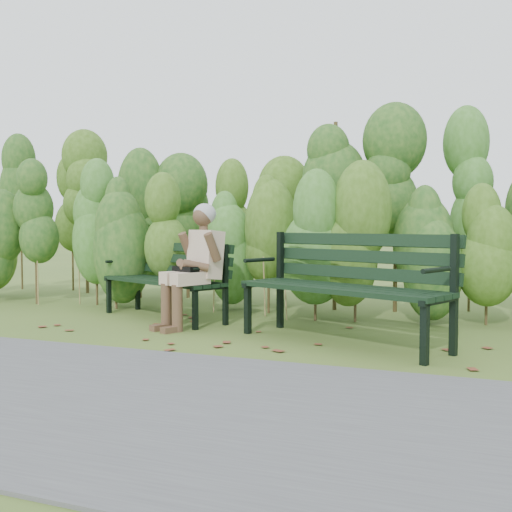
% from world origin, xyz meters
% --- Properties ---
extents(ground, '(80.00, 80.00, 0.00)m').
position_xyz_m(ground, '(0.00, 0.00, 0.00)').
color(ground, '#455C25').
extents(footpath, '(60.00, 2.50, 0.01)m').
position_xyz_m(footpath, '(0.00, -2.20, 0.01)').
color(footpath, '#474749').
rests_on(footpath, ground).
extents(hedge_band, '(11.04, 1.67, 2.42)m').
position_xyz_m(hedge_band, '(0.00, 1.86, 1.26)').
color(hedge_band, '#47381E').
rests_on(hedge_band, ground).
extents(leaf_litter, '(5.80, 2.13, 0.01)m').
position_xyz_m(leaf_litter, '(-0.10, 0.05, 0.00)').
color(leaf_litter, brown).
rests_on(leaf_litter, ground).
extents(bench_left, '(1.80, 1.20, 0.86)m').
position_xyz_m(bench_left, '(-1.21, 0.75, 0.51)').
color(bench_left, black).
rests_on(bench_left, ground).
extents(bench_right, '(2.07, 1.37, 0.99)m').
position_xyz_m(bench_right, '(1.00, 0.09, 0.58)').
color(bench_right, black).
rests_on(bench_right, ground).
extents(seated_woman, '(0.62, 0.81, 1.29)m').
position_xyz_m(seated_woman, '(-0.66, 0.31, 0.72)').
color(seated_woman, beige).
rests_on(seated_woman, ground).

